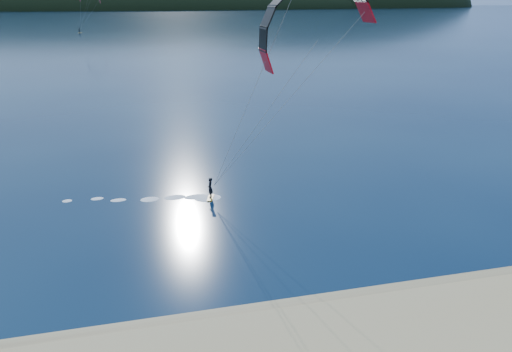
# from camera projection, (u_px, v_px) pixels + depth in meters

# --- Properties ---
(wet_sand) EXTENTS (220.00, 2.50, 0.10)m
(wet_sand) POSITION_uv_depth(u_px,v_px,m) (256.00, 321.00, 21.56)
(wet_sand) COLOR #957E56
(wet_sand) RESTS_ON ground
(headland) EXTENTS (1200.00, 310.00, 140.00)m
(headland) POSITION_uv_depth(u_px,v_px,m) (141.00, 8.00, 695.91)
(headland) COLOR black
(headland) RESTS_ON ground
(kitesurfer_near) EXTENTS (21.40, 6.08, 14.72)m
(kitesurfer_near) POSITION_uv_depth(u_px,v_px,m) (310.00, 48.00, 29.59)
(kitesurfer_near) COLOR orange
(kitesurfer_near) RESTS_ON ground
(kitesurfer_far) EXTENTS (11.16, 6.91, 15.28)m
(kitesurfer_far) POSITION_uv_depth(u_px,v_px,m) (90.00, 1.00, 194.25)
(kitesurfer_far) COLOR orange
(kitesurfer_far) RESTS_ON ground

